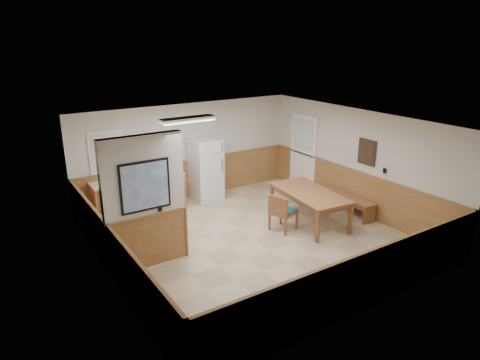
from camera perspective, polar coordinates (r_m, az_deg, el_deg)
ground at (r=9.18m, az=1.76°, el=-7.88°), size 6.00×6.00×0.00m
ceiling at (r=8.37m, az=1.93°, el=7.62°), size 6.00×6.00×0.02m
back_wall at (r=11.18m, az=-6.93°, el=3.77°), size 6.00×0.02×2.50m
right_wall at (r=10.61m, az=15.31°, el=2.41°), size 0.02×6.00×2.50m
left_wall at (r=7.52m, az=-17.42°, el=-4.56°), size 0.02×6.00×2.50m
wainscot_back at (r=11.38m, az=-6.74°, el=0.09°), size 6.00×0.04×1.00m
wainscot_right at (r=10.83m, az=14.91°, el=-1.41°), size 0.04×6.00×1.00m
wainscot_left at (r=7.84m, az=-16.74°, el=-9.58°), size 0.04×6.00×1.00m
partition_wall at (r=7.90m, az=-12.58°, el=-3.13°), size 1.50×0.20×2.50m
kitchen_counter at (r=10.69m, az=-11.83°, el=-1.66°), size 2.20×0.61×1.00m
exterior_door at (r=11.94m, az=8.40°, el=3.68°), size 0.07×1.02×2.15m
kitchen_window at (r=10.38m, az=-17.41°, el=3.57°), size 0.80×0.04×1.00m
wall_painting at (r=10.32m, az=16.55°, el=3.58°), size 0.04×0.50×0.60m
fluorescent_fixture at (r=9.08m, az=-7.01°, el=8.03°), size 1.20×0.30×0.09m
refrigerator at (r=11.12m, az=-4.58°, el=1.40°), size 0.73×0.73×1.62m
dining_table at (r=9.84m, az=9.23°, el=-2.04°), size 1.18×2.07×0.75m
dining_bench at (r=10.72m, az=14.02°, el=-2.42°), size 0.48×1.67×0.45m
dining_chair at (r=9.38m, az=5.49°, el=-4.05°), size 0.79×0.64×0.85m
fire_extinguisher at (r=10.76m, az=-8.69°, el=2.12°), size 0.12×0.12×0.39m
soap_bottle at (r=10.23m, az=-17.99°, el=0.07°), size 0.08×0.08×0.20m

